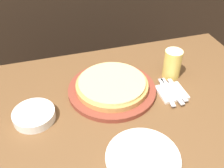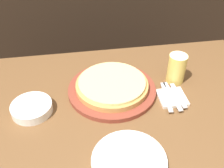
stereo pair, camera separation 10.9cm
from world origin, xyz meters
TOP-DOWN VIEW (x-y plane):
  - dining_table at (0.00, 0.00)m, footprint 1.31×0.85m
  - pizza_on_board at (-0.03, 0.08)m, footprint 0.37×0.37m
  - beer_glass at (0.26, 0.12)m, footprint 0.08×0.08m
  - dinner_plate at (-0.03, -0.27)m, footprint 0.24×0.24m
  - side_bowl at (-0.36, 0.02)m, footprint 0.16×0.16m
  - napkin_stack at (0.21, -0.00)m, footprint 0.11×0.11m
  - fork at (0.18, -0.00)m, footprint 0.04×0.18m
  - dinner_knife at (0.21, -0.00)m, footprint 0.03×0.18m
  - spoon at (0.23, -0.00)m, footprint 0.02×0.15m

SIDE VIEW (x-z plane):
  - dining_table at x=0.00m, z-range 0.00..0.71m
  - napkin_stack at x=0.21m, z-range 0.71..0.72m
  - dinner_plate at x=-0.03m, z-range 0.71..0.73m
  - fork at x=0.18m, z-range 0.72..0.73m
  - dinner_knife at x=0.21m, z-range 0.72..0.73m
  - spoon at x=0.23m, z-range 0.72..0.73m
  - side_bowl at x=-0.36m, z-range 0.71..0.75m
  - pizza_on_board at x=-0.03m, z-range 0.71..0.76m
  - beer_glass at x=0.26m, z-range 0.72..0.85m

